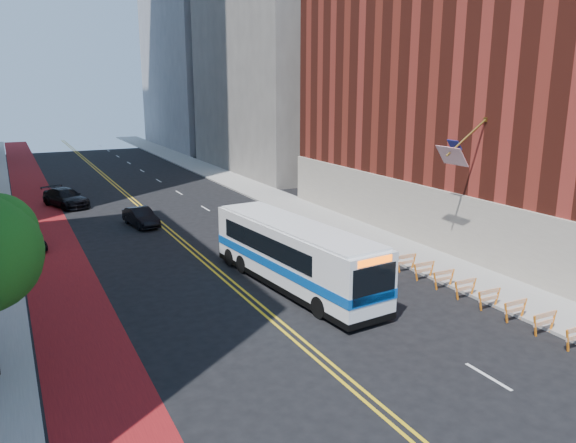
% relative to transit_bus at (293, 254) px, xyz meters
% --- Properties ---
extents(ground, '(160.00, 160.00, 0.00)m').
position_rel_transit_bus_xyz_m(ground, '(-2.77, -9.64, -1.80)').
color(ground, black).
rests_on(ground, ground).
extents(sidewalk_right, '(4.00, 140.00, 0.15)m').
position_rel_transit_bus_xyz_m(sidewalk_right, '(9.23, 20.36, -1.72)').
color(sidewalk_right, gray).
rests_on(sidewalk_right, ground).
extents(bus_lane_paint, '(3.60, 140.00, 0.01)m').
position_rel_transit_bus_xyz_m(bus_lane_paint, '(-10.87, 20.36, -1.79)').
color(bus_lane_paint, maroon).
rests_on(bus_lane_paint, ground).
extents(center_line_inner, '(0.14, 140.00, 0.01)m').
position_rel_transit_bus_xyz_m(center_line_inner, '(-2.95, 20.36, -1.80)').
color(center_line_inner, gold).
rests_on(center_line_inner, ground).
extents(center_line_outer, '(0.14, 140.00, 0.01)m').
position_rel_transit_bus_xyz_m(center_line_outer, '(-2.59, 20.36, -1.80)').
color(center_line_outer, gold).
rests_on(center_line_outer, ground).
extents(lane_dashes, '(0.14, 98.20, 0.01)m').
position_rel_transit_bus_xyz_m(lane_dashes, '(2.03, 28.36, -1.79)').
color(lane_dashes, silver).
rests_on(lane_dashes, ground).
extents(brick_building, '(18.73, 36.00, 22.00)m').
position_rel_transit_bus_xyz_m(brick_building, '(19.16, 2.36, 9.17)').
color(brick_building, '#5C1E14').
rests_on(brick_building, ground).
extents(midrise_right_near, '(18.00, 26.00, 40.00)m').
position_rel_transit_bus_xyz_m(midrise_right_near, '(20.23, 38.36, 18.20)').
color(midrise_right_near, slate).
rests_on(midrise_right_near, ground).
extents(construction_barriers, '(1.42, 10.91, 1.00)m').
position_rel_transit_bus_xyz_m(construction_barriers, '(6.83, -6.22, -1.12)').
color(construction_barriers, orange).
rests_on(construction_barriers, ground).
extents(transit_bus, '(3.95, 12.74, 3.45)m').
position_rel_transit_bus_xyz_m(transit_bus, '(0.00, 0.00, 0.00)').
color(transit_bus, white).
rests_on(transit_bus, ground).
extents(car_a, '(2.15, 3.99, 1.29)m').
position_rel_transit_bus_xyz_m(car_a, '(-12.07, 13.98, -1.15)').
color(car_a, black).
rests_on(car_a, ground).
extents(car_b, '(2.10, 4.40, 1.39)m').
position_rel_transit_bus_xyz_m(car_b, '(-4.27, 16.64, -1.10)').
color(car_b, black).
rests_on(car_b, ground).
extents(car_c, '(4.02, 5.90, 1.59)m').
position_rel_transit_bus_xyz_m(car_c, '(-8.57, 26.58, -1.01)').
color(car_c, black).
rests_on(car_c, ground).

